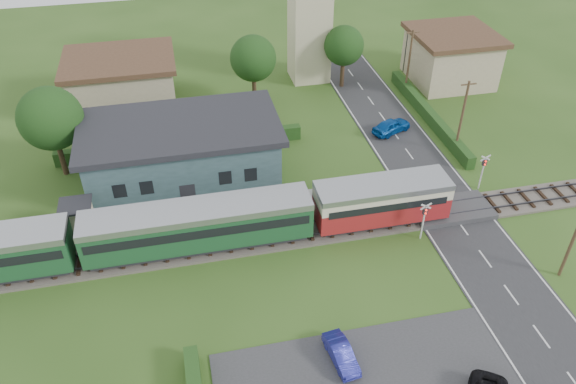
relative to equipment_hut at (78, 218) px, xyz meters
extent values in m
plane|color=#2D4C19|center=(18.00, -5.20, -1.75)|extent=(120.00, 120.00, 0.00)
cube|color=#4C443D|center=(18.00, -3.20, -1.65)|extent=(76.00, 3.20, 0.20)
cube|color=#3F3F47|center=(18.00, -3.92, -1.33)|extent=(76.00, 0.08, 0.15)
cube|color=#3F3F47|center=(18.00, -2.48, -1.33)|extent=(76.00, 0.08, 0.15)
cube|color=#28282B|center=(28.00, -5.20, -1.72)|extent=(6.00, 70.00, 0.05)
cube|color=#333335|center=(28.00, -3.20, -1.52)|extent=(6.20, 3.40, 0.45)
cube|color=gray|center=(8.00, 0.00, -1.52)|extent=(30.00, 3.00, 0.45)
cube|color=beige|center=(0.00, 0.00, -0.10)|extent=(2.00, 2.00, 2.40)
cube|color=#232328|center=(0.00, 0.00, 1.18)|extent=(2.30, 2.30, 0.15)
cube|color=#354E4F|center=(8.00, 5.80, 0.65)|extent=(15.00, 8.00, 4.80)
cube|color=#232328|center=(8.00, 5.80, 3.30)|extent=(16.00, 9.00, 0.50)
cube|color=#232328|center=(8.00, 1.86, -0.65)|extent=(1.20, 0.12, 2.20)
cube|color=black|center=(3.00, 1.86, 0.65)|extent=(1.00, 0.12, 1.20)
cube|color=black|center=(5.00, 1.86, 0.65)|extent=(1.00, 0.12, 1.20)
cube|color=black|center=(11.00, 1.86, 0.65)|extent=(1.00, 0.12, 1.20)
cube|color=black|center=(13.00, 1.86, 0.65)|extent=(1.00, 0.12, 1.20)
cube|color=#232328|center=(22.04, -3.20, -1.16)|extent=(9.00, 2.20, 0.50)
cube|color=maroon|center=(22.04, -3.20, -0.16)|extent=(10.00, 2.80, 1.80)
cube|color=beige|center=(22.04, -3.20, 1.09)|extent=(10.00, 2.82, 0.90)
cube|color=black|center=(22.04, -3.20, 0.74)|extent=(9.00, 2.88, 0.60)
cube|color=#9EA0A5|center=(22.04, -3.20, 1.74)|extent=(10.00, 2.90, 0.45)
cube|color=#232328|center=(8.44, -3.20, -1.16)|extent=(15.20, 2.20, 0.50)
cube|color=#1C4D29|center=(8.44, -3.20, 0.34)|extent=(16.00, 2.80, 2.60)
cube|color=black|center=(8.44, -3.20, 0.74)|extent=(15.40, 2.86, 0.70)
cube|color=#9EA0A5|center=(8.44, -3.20, 1.74)|extent=(16.00, 2.90, 0.50)
cube|color=beige|center=(23.00, 22.80, 5.25)|extent=(4.00, 4.00, 14.00)
cube|color=tan|center=(3.00, 19.80, 0.75)|extent=(10.00, 8.00, 5.00)
cube|color=#472D1E|center=(3.00, 19.80, 3.50)|extent=(10.80, 8.80, 0.50)
cube|color=tan|center=(38.00, 18.80, 0.75)|extent=(8.00, 8.00, 5.00)
cube|color=#472D1E|center=(38.00, 18.80, 3.50)|extent=(8.80, 8.80, 0.50)
cube|color=#193814|center=(32.20, 10.80, -1.15)|extent=(0.80, 18.00, 1.20)
cube|color=#193814|center=(8.00, 10.30, -1.10)|extent=(22.00, 0.80, 1.30)
cylinder|color=#332316|center=(-2.00, 8.80, 0.32)|extent=(0.44, 0.44, 4.12)
sphere|color=#143311|center=(-2.00, 8.80, 3.65)|extent=(5.20, 5.20, 5.20)
cylinder|color=#332316|center=(16.00, 17.80, 0.18)|extent=(0.44, 0.44, 3.85)
sphere|color=#143311|center=(16.00, 17.80, 3.29)|extent=(4.60, 4.60, 4.60)
cylinder|color=#332316|center=(26.00, 19.80, 0.04)|extent=(0.44, 0.44, 3.58)
sphere|color=#143311|center=(26.00, 19.80, 2.93)|extent=(4.20, 4.20, 4.20)
cylinder|color=#473321|center=(32.20, -11.20, 1.75)|extent=(0.22, 0.22, 7.00)
cylinder|color=#473321|center=(32.20, 4.80, 1.75)|extent=(0.22, 0.22, 7.00)
cube|color=#473321|center=(32.20, 4.80, 4.95)|extent=(1.40, 0.10, 0.10)
cylinder|color=#473321|center=(32.20, 16.80, 1.75)|extent=(0.22, 0.22, 7.00)
cube|color=#473321|center=(32.20, 16.80, 4.95)|extent=(1.40, 0.10, 0.10)
cylinder|color=silver|center=(24.40, -5.60, -0.25)|extent=(0.12, 0.12, 3.00)
cube|color=#232328|center=(24.40, -5.60, 0.85)|extent=(0.35, 0.18, 0.55)
sphere|color=#FF190C|center=(24.40, -5.72, 1.00)|extent=(0.14, 0.14, 0.14)
sphere|color=#FF190C|center=(24.40, -5.72, 0.70)|extent=(0.14, 0.14, 0.14)
cube|color=silver|center=(24.40, -5.60, 1.25)|extent=(0.84, 0.05, 0.55)
cube|color=silver|center=(24.40, -5.60, 1.25)|extent=(0.84, 0.05, 0.55)
cylinder|color=silver|center=(31.60, -0.80, -0.25)|extent=(0.12, 0.12, 3.00)
cube|color=#232328|center=(31.60, -0.80, 0.85)|extent=(0.35, 0.18, 0.55)
sphere|color=#FF190C|center=(31.60, -0.92, 1.00)|extent=(0.14, 0.14, 0.14)
sphere|color=#FF190C|center=(31.60, -0.92, 0.70)|extent=(0.14, 0.14, 0.14)
cube|color=silver|center=(31.60, -0.80, 1.25)|extent=(0.84, 0.05, 0.55)
cube|color=silver|center=(31.60, -0.80, 1.25)|extent=(0.84, 0.05, 0.55)
cylinder|color=#3F3F47|center=(-4.00, 14.80, 0.75)|extent=(0.14, 0.14, 5.00)
sphere|color=orange|center=(-4.00, 14.80, 3.25)|extent=(0.30, 0.30, 0.30)
cylinder|color=#3F3F47|center=(34.00, 21.80, 0.75)|extent=(0.14, 0.14, 5.00)
sphere|color=orange|center=(34.00, 21.80, 3.25)|extent=(0.30, 0.30, 0.30)
imported|color=#0A49A0|center=(27.74, 9.27, -1.01)|extent=(4.32, 3.10, 1.36)
imported|color=navy|center=(15.52, -14.70, -1.13)|extent=(1.56, 3.40, 1.08)
imported|color=gray|center=(14.15, -0.07, -0.34)|extent=(0.75, 0.55, 1.91)
imported|color=gray|center=(2.48, -0.06, -0.50)|extent=(0.71, 0.85, 1.60)
camera|label=1|loc=(8.10, -33.96, 25.89)|focal=35.00mm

